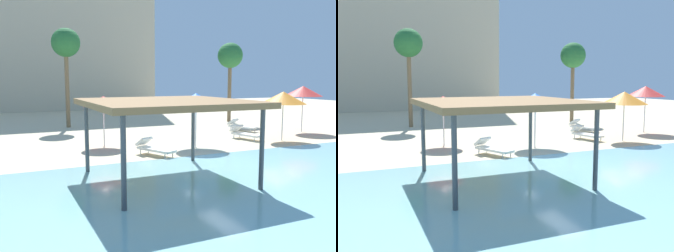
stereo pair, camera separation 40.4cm
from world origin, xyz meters
TOP-DOWN VIEW (x-y plane):
  - ground_plane at (0.00, 0.00)m, footprint 80.00×80.00m
  - lagoon_water at (0.00, -5.25)m, footprint 44.00×13.50m
  - shade_pavilion at (-2.27, -1.37)m, footprint 4.87×4.87m
  - beach_umbrella_red_1 at (9.90, 5.19)m, footprint 2.28×2.28m
  - beach_umbrella_blue_2 at (1.41, 3.38)m, footprint 2.36×2.36m
  - beach_umbrella_red_3 at (-2.50, 5.54)m, footprint 1.91×1.91m
  - beach_umbrella_orange_4 at (6.55, 3.19)m, footprint 2.36×2.36m
  - lounge_chair_1 at (6.71, 7.13)m, footprint 1.26×1.98m
  - lounge_chair_4 at (5.01, 4.39)m, footprint 0.99×1.98m
  - lounge_chair_5 at (-1.14, 2.50)m, footprint 1.31×1.98m
  - palm_tree_1 at (8.96, 11.75)m, footprint 1.90×1.90m
  - palm_tree_2 at (-2.92, 13.42)m, footprint 1.90×1.90m
  - hotel_block_0 at (-2.88, 31.60)m, footprint 23.79×9.59m

SIDE VIEW (x-z plane):
  - ground_plane at x=0.00m, z-range 0.00..0.00m
  - lagoon_water at x=0.00m, z-range 0.00..0.04m
  - lounge_chair_1 at x=6.71m, z-range -0.04..0.70m
  - lounge_chair_4 at x=5.01m, z-range -0.04..0.70m
  - lounge_chair_5 at x=-1.14m, z-range -0.04..0.70m
  - beach_umbrella_red_3 at x=-2.50m, z-range 0.95..3.39m
  - beach_umbrella_blue_2 at x=1.41m, z-range 0.97..3.57m
  - beach_umbrella_orange_4 at x=6.55m, z-range 0.98..3.58m
  - shade_pavilion at x=-2.27m, z-range 1.15..3.75m
  - beach_umbrella_red_1 at x=9.90m, z-range 1.10..3.94m
  - palm_tree_1 at x=8.96m, z-range 1.91..7.90m
  - palm_tree_2 at x=-2.92m, z-range 2.18..8.79m
  - hotel_block_0 at x=-2.88m, z-range 0.00..20.07m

